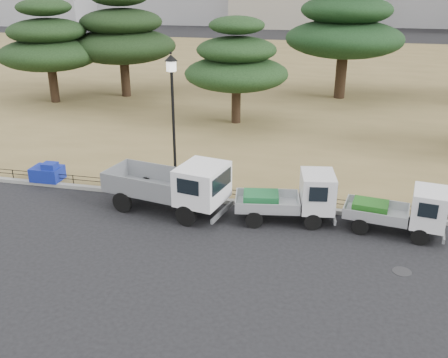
% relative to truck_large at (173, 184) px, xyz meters
% --- Properties ---
extents(ground, '(220.00, 220.00, 0.00)m').
position_rel_truck_large_xyz_m(ground, '(1.90, -1.38, -1.17)').
color(ground, black).
extents(lawn, '(120.00, 56.00, 0.15)m').
position_rel_truck_large_xyz_m(lawn, '(1.90, 29.22, -1.10)').
color(lawn, olive).
rests_on(lawn, ground).
extents(curb, '(120.00, 0.25, 0.16)m').
position_rel_truck_large_xyz_m(curb, '(1.90, 1.22, -1.09)').
color(curb, gray).
rests_on(curb, ground).
extents(truck_large, '(5.12, 2.81, 2.11)m').
position_rel_truck_large_xyz_m(truck_large, '(0.00, 0.00, 0.00)').
color(truck_large, black).
rests_on(truck_large, ground).
extents(truck_kei_front, '(3.83, 2.08, 1.93)m').
position_rel_truck_large_xyz_m(truck_kei_front, '(4.64, 0.24, -0.21)').
color(truck_kei_front, black).
rests_on(truck_kei_front, ground).
extents(truck_kei_rear, '(3.61, 1.94, 1.80)m').
position_rel_truck_large_xyz_m(truck_kei_rear, '(8.57, 0.12, -0.28)').
color(truck_kei_rear, black).
rests_on(truck_kei_rear, ground).
extents(street_lamp, '(0.51, 0.51, 5.73)m').
position_rel_truck_large_xyz_m(street_lamp, '(-0.39, 1.52, 2.85)').
color(street_lamp, black).
rests_on(street_lamp, lawn).
extents(pipe_fence, '(38.00, 0.04, 0.40)m').
position_rel_truck_large_xyz_m(pipe_fence, '(1.90, 1.37, -0.73)').
color(pipe_fence, black).
rests_on(pipe_fence, lawn).
extents(tarp_pile, '(1.32, 0.97, 0.87)m').
position_rel_truck_large_xyz_m(tarp_pile, '(-6.41, 1.51, -0.68)').
color(tarp_pile, '#14279F').
rests_on(tarp_pile, lawn).
extents(manhole, '(0.60, 0.60, 0.01)m').
position_rel_truck_large_xyz_m(manhole, '(8.40, -2.58, -1.17)').
color(manhole, '#2D2D30').
rests_on(manhole, ground).
extents(pine_west_far, '(7.08, 7.08, 7.16)m').
position_rel_truck_large_xyz_m(pine_west_far, '(-14.08, 15.26, 3.11)').
color(pine_west_far, black).
rests_on(pine_west_far, lawn).
extents(pine_west_near, '(7.82, 7.82, 7.82)m').
position_rel_truck_large_xyz_m(pine_west_near, '(-9.81, 18.24, 3.49)').
color(pine_west_near, black).
rests_on(pine_west_near, lawn).
extents(pine_center_left, '(6.29, 6.29, 6.39)m').
position_rel_truck_large_xyz_m(pine_center_left, '(-0.11, 12.76, 2.67)').
color(pine_center_left, black).
rests_on(pine_center_left, lawn).
extents(pine_center_right, '(8.49, 8.49, 9.01)m').
position_rel_truck_large_xyz_m(pine_center_right, '(6.09, 21.26, 4.19)').
color(pine_center_right, black).
rests_on(pine_center_right, lawn).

